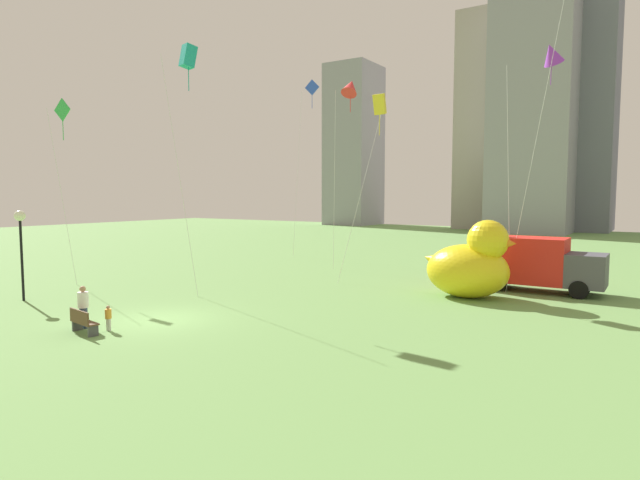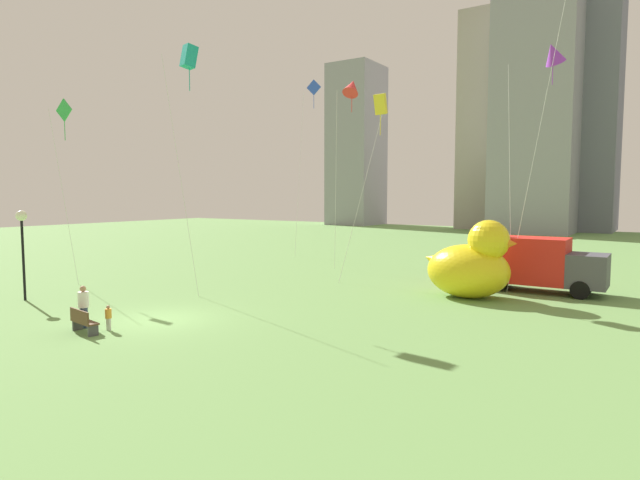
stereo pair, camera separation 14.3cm
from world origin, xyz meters
name	(u,v)px [view 2 (the right image)]	position (x,y,z in m)	size (l,w,h in m)	color
ground_plane	(158,320)	(0.00, 0.00, 0.00)	(140.00, 140.00, 0.00)	#68964F
park_bench	(83,321)	(-0.62, -2.91, 0.47)	(1.50, 0.68, 0.90)	brown
person_adult	(84,305)	(-1.36, -2.39, 0.90)	(0.40, 0.40, 1.63)	#38476B
person_child	(108,317)	(-0.21, -2.13, 0.53)	(0.23, 0.23, 0.96)	silver
giant_inflatable_duck	(471,265)	(9.22, 11.62, 1.65)	(4.69, 3.01, 3.89)	yellow
lamppost	(22,229)	(-8.66, -0.74, 3.44)	(0.51, 0.51, 4.35)	black
box_truck	(535,264)	(11.45, 15.24, 1.45)	(6.56, 2.42, 2.85)	red
city_skyline	(580,114)	(6.59, 66.56, 15.98)	(75.21, 18.28, 41.31)	gray
kite_red	(352,87)	(-1.32, 18.13, 12.42)	(2.12, 2.30, 13.21)	silver
kite_green	(64,117)	(-11.62, 3.46, 9.46)	(1.52, 0.99, 10.50)	silver
kite_teal	(189,58)	(-3.46, 5.26, 11.97)	(1.88, 1.61, 12.66)	silver
kite_blue	(312,97)	(-7.77, 22.88, 13.15)	(2.24, 2.46, 14.52)	silver
kite_yellow	(380,105)	(3.56, 12.79, 10.04)	(2.52, 3.06, 10.72)	silver
kite_purple	(553,54)	(11.47, 18.23, 12.87)	(3.55, 4.00, 13.66)	silver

